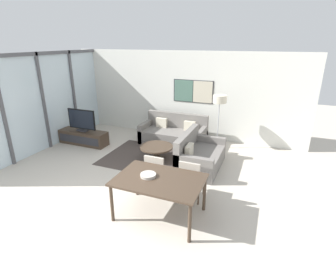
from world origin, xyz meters
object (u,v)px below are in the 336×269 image
at_px(dining_chair_centre, 191,178).
at_px(sofa_side, 198,157).
at_px(floor_lamp, 220,103).
at_px(coffee_table, 156,149).
at_px(tv_console, 84,137).
at_px(dining_table, 159,182).
at_px(dining_chair_left, 157,171).
at_px(fruit_bowl, 148,175).
at_px(sofa_main, 174,134).
at_px(television, 82,121).

bearing_deg(dining_chair_centre, sofa_side, 100.36).
distance_m(sofa_side, floor_lamp, 1.83).
bearing_deg(coffee_table, sofa_side, -1.75).
xyz_separation_m(tv_console, dining_table, (3.67, -2.41, 0.48)).
bearing_deg(dining_chair_left, coffee_table, 114.57).
bearing_deg(fruit_bowl, dining_chair_left, 102.40).
height_order(dining_table, floor_lamp, floor_lamp).
relative_size(sofa_main, dining_chair_centre, 2.29).
distance_m(sofa_main, fruit_bowl, 3.73).
bearing_deg(dining_chair_left, sofa_side, 72.24).
distance_m(sofa_main, dining_chair_centre, 3.23).
bearing_deg(sofa_main, fruit_bowl, -76.58).
height_order(coffee_table, dining_chair_centre, dining_chair_centre).
bearing_deg(dining_chair_left, floor_lamp, 76.98).
bearing_deg(television, floor_lamp, 17.16).
distance_m(dining_table, fruit_bowl, 0.24).
bearing_deg(sofa_main, coffee_table, -90.00).
bearing_deg(television, fruit_bowl, -34.84).
bearing_deg(tv_console, dining_table, -33.22).
xyz_separation_m(coffee_table, floor_lamp, (1.38, 1.39, 1.13)).
xyz_separation_m(dining_chair_left, floor_lamp, (0.68, 2.93, 0.91)).
height_order(television, coffee_table, television).
distance_m(dining_table, dining_chair_centre, 0.83).
xyz_separation_m(dining_chair_left, dining_chair_centre, (0.75, 0.01, 0.00)).
bearing_deg(fruit_bowl, sofa_side, 81.59).
relative_size(sofa_side, fruit_bowl, 5.61).
xyz_separation_m(television, floor_lamp, (3.97, 1.23, 0.64)).
bearing_deg(television, dining_chair_centre, -22.67).
xyz_separation_m(sofa_side, dining_table, (-0.10, -2.21, 0.41)).
height_order(fruit_bowl, floor_lamp, floor_lamp).
bearing_deg(fruit_bowl, television, 145.16).
bearing_deg(floor_lamp, dining_chair_left, -103.02).
height_order(coffee_table, dining_table, dining_table).
relative_size(television, dining_chair_centre, 1.09).
xyz_separation_m(dining_table, dining_chair_centre, (0.38, 0.71, -0.20)).
xyz_separation_m(tv_console, floor_lamp, (3.97, 1.23, 1.20)).
height_order(sofa_side, dining_table, sofa_side).
distance_m(television, coffee_table, 2.64).
bearing_deg(sofa_main, tv_console, -155.38).
distance_m(tv_console, dining_table, 4.42).
relative_size(dining_chair_left, floor_lamp, 0.54).
height_order(sofa_main, sofa_side, same).
bearing_deg(dining_chair_centre, floor_lamp, 91.50).
xyz_separation_m(tv_console, sofa_main, (2.59, 1.19, 0.07)).
xyz_separation_m(television, sofa_side, (3.78, -0.20, -0.49)).
distance_m(television, dining_table, 4.39).
height_order(sofa_side, fruit_bowl, sofa_side).
distance_m(television, sofa_side, 3.81).
relative_size(sofa_side, dining_table, 1.03).
bearing_deg(dining_table, coffee_table, 115.69).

